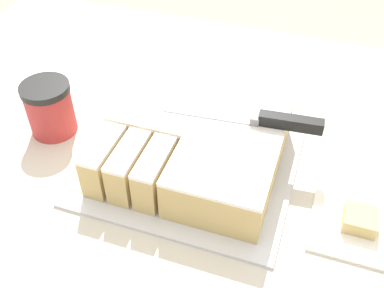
# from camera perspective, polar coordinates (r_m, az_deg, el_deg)

# --- Properties ---
(countertop) EXTENTS (1.40, 1.10, 0.92)m
(countertop) POSITION_cam_1_polar(r_m,az_deg,el_deg) (1.22, -0.90, -17.64)
(countertop) COLOR beige
(countertop) RESTS_ON ground_plane
(cake_board) EXTENTS (0.38, 0.36, 0.01)m
(cake_board) POSITION_cam_1_polar(r_m,az_deg,el_deg) (0.84, -0.00, -2.25)
(cake_board) COLOR silver
(cake_board) RESTS_ON countertop
(cake) EXTENTS (0.31, 0.29, 0.08)m
(cake) POSITION_cam_1_polar(r_m,az_deg,el_deg) (0.81, 0.35, 0.10)
(cake) COLOR tan
(cake) RESTS_ON cake_board
(knife) EXTENTS (0.28, 0.05, 0.02)m
(knife) POSITION_cam_1_polar(r_m,az_deg,el_deg) (0.80, 10.30, 2.95)
(knife) COLOR silver
(knife) RESTS_ON cake
(coffee_cup) EXTENTS (0.09, 0.09, 0.11)m
(coffee_cup) POSITION_cam_1_polar(r_m,az_deg,el_deg) (0.92, -17.69, 4.27)
(coffee_cup) COLOR #B23333
(coffee_cup) RESTS_ON countertop
(paper_napkin) EXTENTS (0.15, 0.15, 0.01)m
(paper_napkin) POSITION_cam_1_polar(r_m,az_deg,el_deg) (0.79, 20.28, -9.67)
(paper_napkin) COLOR white
(paper_napkin) RESTS_ON countertop
(brownie) EXTENTS (0.05, 0.05, 0.03)m
(brownie) POSITION_cam_1_polar(r_m,az_deg,el_deg) (0.78, 20.56, -8.95)
(brownie) COLOR tan
(brownie) RESTS_ON paper_napkin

